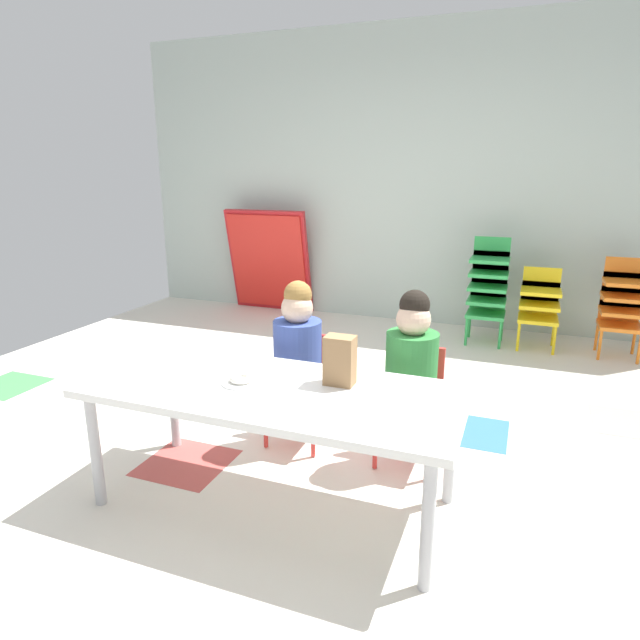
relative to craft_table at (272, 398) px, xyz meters
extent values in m
cube|color=silver|center=(-0.13, 0.60, -0.53)|extent=(5.72, 5.57, 0.02)
cube|color=#336BB2|center=(0.77, 1.05, -0.52)|extent=(0.43, 0.43, 0.00)
cube|color=#B24C47|center=(-0.58, 0.15, -0.52)|extent=(0.43, 0.43, 0.00)
cube|color=#B24C47|center=(-1.48, 1.50, -0.52)|extent=(0.43, 0.43, 0.00)
cube|color=#478C51|center=(-2.38, 0.60, -0.52)|extent=(0.43, 0.43, 0.00)
cube|color=gray|center=(1.67, 1.50, -0.52)|extent=(0.43, 0.43, 0.00)
cube|color=#B24C47|center=(-0.13, 1.05, -0.52)|extent=(0.43, 0.43, 0.00)
cube|color=#B2C1B7|center=(-0.13, 3.39, 0.87)|extent=(5.72, 0.10, 2.79)
cube|color=white|center=(0.00, 0.00, 0.03)|extent=(1.65, 0.70, 0.04)
cylinder|color=#B2B2B7|center=(-0.75, -0.29, -0.25)|extent=(0.05, 0.05, 0.54)
cylinder|color=#B2B2B7|center=(0.75, -0.29, -0.25)|extent=(0.05, 0.05, 0.54)
cylinder|color=#B2B2B7|center=(-0.75, 0.29, -0.25)|extent=(0.05, 0.05, 0.54)
cylinder|color=#B2B2B7|center=(0.75, 0.29, -0.25)|extent=(0.05, 0.05, 0.54)
cube|color=red|center=(-0.12, 0.57, -0.22)|extent=(0.32, 0.30, 0.03)
cube|color=red|center=(-0.12, 0.72, -0.07)|extent=(0.29, 0.02, 0.30)
cylinder|color=#384C99|center=(-0.12, 0.57, 0.00)|extent=(0.33, 0.33, 0.38)
sphere|color=beige|center=(-0.12, 0.57, 0.26)|extent=(0.17, 0.17, 0.17)
sphere|color=olive|center=(-0.12, 0.58, 0.33)|extent=(0.15, 0.15, 0.15)
cylinder|color=red|center=(-0.26, 0.44, -0.37)|extent=(0.02, 0.02, 0.28)
cylinder|color=red|center=(0.02, 0.44, -0.37)|extent=(0.02, 0.02, 0.28)
cylinder|color=red|center=(-0.26, 0.70, -0.37)|extent=(0.02, 0.02, 0.28)
cylinder|color=red|center=(0.02, 0.70, -0.37)|extent=(0.02, 0.02, 0.28)
cube|color=red|center=(0.50, 0.57, -0.22)|extent=(0.32, 0.30, 0.03)
cube|color=red|center=(0.50, 0.72, -0.07)|extent=(0.29, 0.02, 0.30)
cylinder|color=#2D7A38|center=(0.50, 0.57, 0.00)|extent=(0.30, 0.30, 0.38)
sphere|color=beige|center=(0.50, 0.57, 0.26)|extent=(0.17, 0.17, 0.17)
sphere|color=black|center=(0.50, 0.58, 0.33)|extent=(0.15, 0.15, 0.15)
cylinder|color=red|center=(0.36, 0.44, -0.37)|extent=(0.02, 0.02, 0.28)
cylinder|color=red|center=(0.64, 0.44, -0.37)|extent=(0.02, 0.02, 0.28)
cylinder|color=red|center=(0.36, 0.70, -0.37)|extent=(0.02, 0.02, 0.28)
cylinder|color=red|center=(0.64, 0.70, -0.37)|extent=(0.02, 0.02, 0.28)
cube|color=green|center=(0.69, 2.83, -0.26)|extent=(0.32, 0.30, 0.03)
cube|color=green|center=(0.69, 2.97, -0.17)|extent=(0.30, 0.02, 0.18)
cube|color=green|center=(0.69, 2.83, -0.14)|extent=(0.32, 0.30, 0.03)
cube|color=green|center=(0.69, 2.97, -0.05)|extent=(0.30, 0.02, 0.18)
cube|color=green|center=(0.69, 2.83, -0.02)|extent=(0.32, 0.30, 0.03)
cube|color=green|center=(0.69, 2.97, 0.07)|extent=(0.30, 0.02, 0.18)
cube|color=green|center=(0.69, 2.83, 0.10)|extent=(0.32, 0.30, 0.03)
cube|color=green|center=(0.69, 2.97, 0.19)|extent=(0.30, 0.02, 0.18)
cube|color=green|center=(0.69, 2.83, 0.22)|extent=(0.32, 0.30, 0.03)
cube|color=green|center=(0.69, 2.97, 0.31)|extent=(0.30, 0.02, 0.18)
cylinder|color=green|center=(0.55, 2.70, -0.39)|extent=(0.02, 0.02, 0.26)
cylinder|color=green|center=(0.83, 2.70, -0.39)|extent=(0.02, 0.02, 0.26)
cylinder|color=green|center=(0.55, 2.96, -0.39)|extent=(0.02, 0.02, 0.26)
cylinder|color=green|center=(0.83, 2.96, -0.39)|extent=(0.02, 0.02, 0.26)
cube|color=yellow|center=(1.12, 2.83, -0.26)|extent=(0.32, 0.30, 0.03)
cube|color=yellow|center=(1.12, 2.97, -0.17)|extent=(0.30, 0.02, 0.18)
cube|color=yellow|center=(1.12, 2.83, -0.14)|extent=(0.32, 0.30, 0.03)
cube|color=yellow|center=(1.12, 2.97, -0.05)|extent=(0.30, 0.02, 0.18)
cube|color=yellow|center=(1.12, 2.83, -0.02)|extent=(0.32, 0.30, 0.03)
cube|color=yellow|center=(1.12, 2.97, 0.07)|extent=(0.30, 0.02, 0.18)
cylinder|color=yellow|center=(0.98, 2.70, -0.39)|extent=(0.02, 0.02, 0.26)
cylinder|color=yellow|center=(1.26, 2.70, -0.39)|extent=(0.02, 0.02, 0.26)
cylinder|color=yellow|center=(0.98, 2.96, -0.39)|extent=(0.02, 0.02, 0.26)
cylinder|color=yellow|center=(1.26, 2.96, -0.39)|extent=(0.02, 0.02, 0.26)
cube|color=orange|center=(1.74, 2.83, -0.26)|extent=(0.32, 0.30, 0.03)
cube|color=orange|center=(1.74, 2.97, -0.17)|extent=(0.30, 0.02, 0.18)
cube|color=orange|center=(1.74, 2.83, -0.14)|extent=(0.32, 0.30, 0.03)
cube|color=orange|center=(1.74, 2.97, -0.05)|extent=(0.30, 0.02, 0.18)
cube|color=orange|center=(1.74, 2.83, -0.02)|extent=(0.32, 0.30, 0.03)
cube|color=orange|center=(1.74, 2.97, 0.07)|extent=(0.30, 0.02, 0.18)
cube|color=orange|center=(1.74, 2.83, 0.10)|extent=(0.32, 0.30, 0.03)
cube|color=orange|center=(1.74, 2.97, 0.19)|extent=(0.30, 0.02, 0.18)
cylinder|color=orange|center=(1.60, 2.70, -0.39)|extent=(0.02, 0.02, 0.26)
cylinder|color=orange|center=(1.88, 2.70, -0.39)|extent=(0.02, 0.02, 0.26)
cylinder|color=orange|center=(1.60, 2.96, -0.39)|extent=(0.02, 0.02, 0.26)
cylinder|color=orange|center=(1.88, 2.96, -0.39)|extent=(0.02, 0.02, 0.26)
cube|color=red|center=(-1.57, 3.20, 0.01)|extent=(0.90, 0.28, 1.09)
cube|color=red|center=(-1.57, 3.16, 0.01)|extent=(0.83, 0.23, 0.99)
cube|color=#9E754C|center=(0.26, 0.14, 0.16)|extent=(0.13, 0.09, 0.22)
cylinder|color=white|center=(-0.14, -0.01, 0.05)|extent=(0.18, 0.18, 0.01)
torus|color=white|center=(-0.14, -0.01, 0.07)|extent=(0.11, 0.11, 0.03)
camera|label=1|loc=(0.98, -1.99, 0.97)|focal=30.66mm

